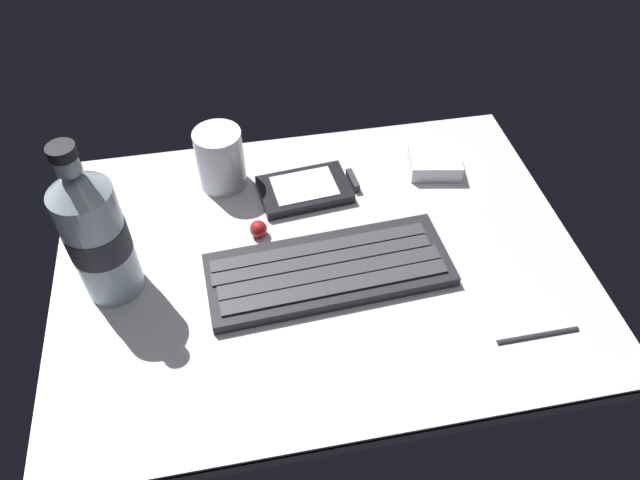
{
  "coord_description": "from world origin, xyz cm",
  "views": [
    {
      "loc": [
        -8.72,
        -46.6,
        55.17
      ],
      "look_at": [
        0.0,
        0.0,
        3.0
      ],
      "focal_mm": 33.07,
      "sensor_mm": 36.0,
      "label": 1
    }
  ],
  "objects_px": {
    "handheld_device": "(309,189)",
    "stylus_pen": "(539,334)",
    "juice_cup": "(221,161)",
    "trackball_mouse": "(258,229)",
    "water_bottle": "(96,230)",
    "charger_block": "(435,163)",
    "keyboard": "(329,269)"
  },
  "relations": [
    {
      "from": "handheld_device",
      "to": "stylus_pen",
      "type": "distance_m",
      "value": 0.34
    },
    {
      "from": "juice_cup",
      "to": "trackball_mouse",
      "type": "bearing_deg",
      "value": -71.38
    },
    {
      "from": "trackball_mouse",
      "to": "water_bottle",
      "type": "bearing_deg",
      "value": -165.36
    },
    {
      "from": "charger_block",
      "to": "stylus_pen",
      "type": "relative_size",
      "value": 0.74
    },
    {
      "from": "keyboard",
      "to": "juice_cup",
      "type": "relative_size",
      "value": 3.48
    },
    {
      "from": "juice_cup",
      "to": "charger_block",
      "type": "bearing_deg",
      "value": -5.48
    },
    {
      "from": "trackball_mouse",
      "to": "handheld_device",
      "type": "bearing_deg",
      "value": 40.39
    },
    {
      "from": "keyboard",
      "to": "trackball_mouse",
      "type": "relative_size",
      "value": 13.44
    },
    {
      "from": "keyboard",
      "to": "handheld_device",
      "type": "xyz_separation_m",
      "value": [
        0.0,
        0.14,
        -0.0
      ]
    },
    {
      "from": "keyboard",
      "to": "charger_block",
      "type": "distance_m",
      "value": 0.24
    },
    {
      "from": "water_bottle",
      "to": "charger_block",
      "type": "distance_m",
      "value": 0.46
    },
    {
      "from": "handheld_device",
      "to": "trackball_mouse",
      "type": "height_order",
      "value": "trackball_mouse"
    },
    {
      "from": "juice_cup",
      "to": "water_bottle",
      "type": "bearing_deg",
      "value": -132.09
    },
    {
      "from": "charger_block",
      "to": "trackball_mouse",
      "type": "relative_size",
      "value": 3.18
    },
    {
      "from": "juice_cup",
      "to": "trackball_mouse",
      "type": "height_order",
      "value": "juice_cup"
    },
    {
      "from": "handheld_device",
      "to": "charger_block",
      "type": "relative_size",
      "value": 1.9
    },
    {
      "from": "water_bottle",
      "to": "keyboard",
      "type": "bearing_deg",
      "value": -7.61
    },
    {
      "from": "charger_block",
      "to": "juice_cup",
      "type": "bearing_deg",
      "value": 174.52
    },
    {
      "from": "handheld_device",
      "to": "charger_block",
      "type": "distance_m",
      "value": 0.18
    },
    {
      "from": "juice_cup",
      "to": "handheld_device",
      "type": "bearing_deg",
      "value": -20.63
    },
    {
      "from": "water_bottle",
      "to": "trackball_mouse",
      "type": "distance_m",
      "value": 0.2
    },
    {
      "from": "juice_cup",
      "to": "charger_block",
      "type": "height_order",
      "value": "juice_cup"
    },
    {
      "from": "keyboard",
      "to": "trackball_mouse",
      "type": "height_order",
      "value": "trackball_mouse"
    },
    {
      "from": "handheld_device",
      "to": "trackball_mouse",
      "type": "bearing_deg",
      "value": -139.61
    },
    {
      "from": "handheld_device",
      "to": "charger_block",
      "type": "height_order",
      "value": "charger_block"
    },
    {
      "from": "keyboard",
      "to": "juice_cup",
      "type": "bearing_deg",
      "value": 120.87
    },
    {
      "from": "keyboard",
      "to": "juice_cup",
      "type": "distance_m",
      "value": 0.22
    },
    {
      "from": "keyboard",
      "to": "stylus_pen",
      "type": "distance_m",
      "value": 0.25
    },
    {
      "from": "juice_cup",
      "to": "trackball_mouse",
      "type": "distance_m",
      "value": 0.12
    },
    {
      "from": "keyboard",
      "to": "handheld_device",
      "type": "relative_size",
      "value": 2.22
    },
    {
      "from": "water_bottle",
      "to": "charger_block",
      "type": "bearing_deg",
      "value": 16.1
    },
    {
      "from": "trackball_mouse",
      "to": "stylus_pen",
      "type": "height_order",
      "value": "trackball_mouse"
    }
  ]
}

